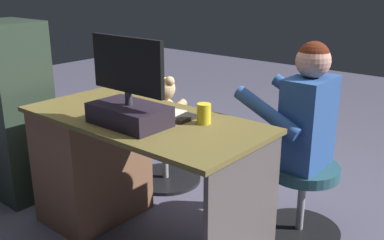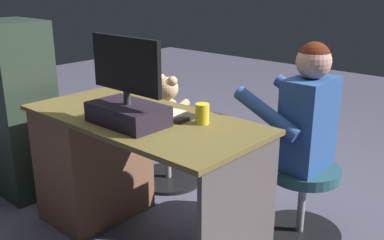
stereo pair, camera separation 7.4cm
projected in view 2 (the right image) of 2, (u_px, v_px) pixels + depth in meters
The scene contains 13 objects.
ground_plane at pixel (181, 218), 2.73m from camera, with size 10.00×10.00×0.00m, color #525066.
desk at pixel (104, 159), 2.62m from camera, with size 1.34×0.64×0.73m.
monitor at pixel (127, 101), 2.14m from camera, with size 0.46×0.24×0.43m.
keyboard at pixel (159, 111), 2.34m from camera, with size 0.42×0.14×0.02m, color black.
computer_mouse at pixel (122, 101), 2.50m from camera, with size 0.06×0.10×0.04m, color #2A2C1E.
cup at pixel (202, 114), 2.16m from camera, with size 0.07×0.07×0.10m, color yellow.
tv_remote at pixel (111, 111), 2.36m from camera, with size 0.04×0.15×0.02m, color black.
notebook_binder at pixel (152, 116), 2.25m from camera, with size 0.22×0.30×0.02m, color beige.
office_chair_teddy at pixel (168, 150), 3.17m from camera, with size 0.52×0.52×0.43m.
teddy_bear at pixel (168, 102), 3.07m from camera, with size 0.25×0.25×0.36m.
visitor_chair at pixel (302, 195), 2.48m from camera, with size 0.47×0.47×0.43m.
person at pixel (295, 125), 2.41m from camera, with size 0.49×0.47×1.12m.
equipment_rack at pixel (18, 110), 2.91m from camera, with size 0.44×0.36×1.17m, color #273429.
Camera 2 is at (-1.65, 1.75, 1.42)m, focal length 41.02 mm.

